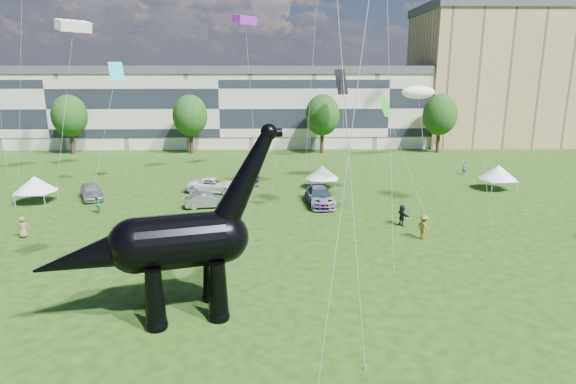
{
  "coord_description": "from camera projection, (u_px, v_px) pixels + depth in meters",
  "views": [
    {
      "loc": [
        0.84,
        -20.39,
        12.07
      ],
      "look_at": [
        1.59,
        8.0,
        5.0
      ],
      "focal_mm": 30.0,
      "sensor_mm": 36.0,
      "label": 1
    }
  ],
  "objects": [
    {
      "name": "tree_far_right",
      "position": [
        440.0,
        112.0,
        73.23
      ],
      "size": [
        5.2,
        5.2,
        9.44
      ],
      "color": "#382314",
      "rests_on": "ground"
    },
    {
      "name": "tree_mid_right",
      "position": [
        322.0,
        112.0,
        72.77
      ],
      "size": [
        5.2,
        5.2,
        9.44
      ],
      "color": "#382314",
      "rests_on": "ground"
    },
    {
      "name": "gazebo_left",
      "position": [
        35.0,
        184.0,
        45.44
      ],
      "size": [
        3.74,
        3.74,
        2.59
      ],
      "rotation": [
        0.0,
        0.0,
        -0.01
      ],
      "color": "white",
      "rests_on": "ground"
    },
    {
      "name": "car_dark",
      "position": [
        320.0,
        196.0,
        44.9
      ],
      "size": [
        2.76,
        5.81,
        1.64
      ],
      "primitive_type": "imported",
      "rotation": [
        0.0,
        0.0,
        0.08
      ],
      "color": "#595960",
      "rests_on": "ground"
    },
    {
      "name": "gazebo_far",
      "position": [
        498.0,
        172.0,
        50.61
      ],
      "size": [
        4.17,
        4.17,
        2.64
      ],
      "rotation": [
        0.0,
        0.0,
        0.11
      ],
      "color": "white",
      "rests_on": "ground"
    },
    {
      "name": "car_silver",
      "position": [
        91.0,
        191.0,
        47.09
      ],
      "size": [
        3.73,
        5.03,
        1.59
      ],
      "primitive_type": "imported",
      "rotation": [
        0.0,
        0.0,
        0.45
      ],
      "color": "#B9BABF",
      "rests_on": "ground"
    },
    {
      "name": "apartment_block",
      "position": [
        499.0,
        79.0,
        84.09
      ],
      "size": [
        28.0,
        18.0,
        22.0
      ],
      "primitive_type": "cube",
      "color": "tan",
      "rests_on": "ground"
    },
    {
      "name": "tree_far_left",
      "position": [
        69.0,
        112.0,
        71.8
      ],
      "size": [
        5.2,
        5.2,
        9.44
      ],
      "color": "#382314",
      "rests_on": "ground"
    },
    {
      "name": "gazebo_near",
      "position": [
        322.0,
        172.0,
        51.41
      ],
      "size": [
        3.59,
        3.59,
        2.43
      ],
      "rotation": [
        0.0,
        0.0,
        0.03
      ],
      "color": "silver",
      "rests_on": "ground"
    },
    {
      "name": "visitors",
      "position": [
        244.0,
        207.0,
        41.13
      ],
      "size": [
        50.5,
        24.02,
        1.87
      ],
      "color": "#2E7341",
      "rests_on": "ground"
    },
    {
      "name": "terrace_row",
      "position": [
        223.0,
        110.0,
        81.16
      ],
      "size": [
        78.0,
        11.0,
        12.0
      ],
      "primitive_type": "cube",
      "color": "beige",
      "rests_on": "ground"
    },
    {
      "name": "tree_mid_left",
      "position": [
        190.0,
        112.0,
        72.26
      ],
      "size": [
        5.2,
        5.2,
        9.44
      ],
      "color": "#382314",
      "rests_on": "ground"
    },
    {
      "name": "car_grey",
      "position": [
        207.0,
        200.0,
        44.07
      ],
      "size": [
        4.25,
        2.16,
        1.34
      ],
      "primitive_type": "imported",
      "rotation": [
        0.0,
        0.0,
        1.76
      ],
      "color": "gray",
      "rests_on": "ground"
    },
    {
      "name": "dinosaur_sculpture",
      "position": [
        172.0,
        245.0,
        23.75
      ],
      "size": [
        12.19,
        5.01,
        10.0
      ],
      "rotation": [
        0.0,
        0.0,
        0.27
      ],
      "color": "black",
      "rests_on": "ground"
    },
    {
      "name": "ground",
      "position": [
        259.0,
        336.0,
        22.67
      ],
      "size": [
        220.0,
        220.0,
        0.0
      ],
      "primitive_type": "plane",
      "color": "#16330C",
      "rests_on": "ground"
    },
    {
      "name": "car_white",
      "position": [
        214.0,
        185.0,
        49.72
      ],
      "size": [
        5.69,
        3.19,
        1.5
      ],
      "primitive_type": "imported",
      "rotation": [
        0.0,
        0.0,
        1.44
      ],
      "color": "white",
      "rests_on": "ground"
    }
  ]
}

